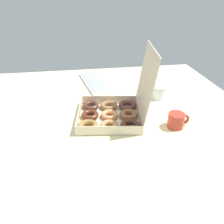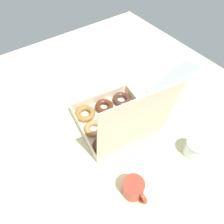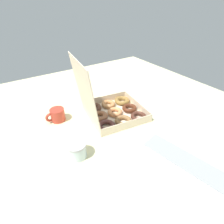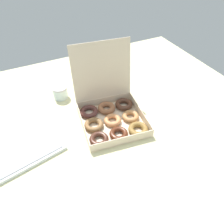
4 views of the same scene
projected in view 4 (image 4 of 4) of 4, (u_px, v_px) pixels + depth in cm
name	position (u px, v px, depth cm)	size (l,w,h in cm)	color
ground_plane	(124.00, 125.00, 125.57)	(180.00, 180.00, 2.00)	beige
donut_box	(111.00, 114.00, 124.43)	(39.53, 43.56, 39.70)	beige
keyboard	(21.00, 160.00, 104.97)	(44.67, 21.81, 2.20)	white
coffee_mug	(110.00, 80.00, 149.94)	(8.80, 12.19, 8.05)	#AF3728
glass_jar	(60.00, 92.00, 140.00)	(9.53, 9.53, 8.14)	silver
paper_napkin	(103.00, 177.00, 99.20)	(13.10, 11.13, 0.15)	white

